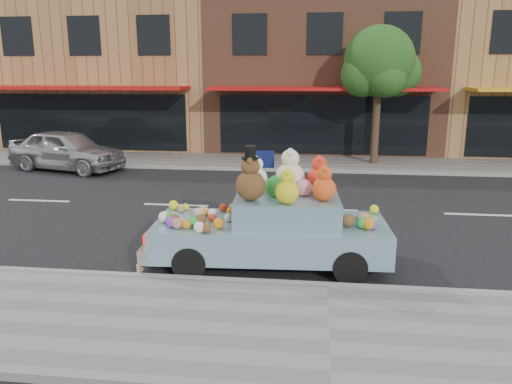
# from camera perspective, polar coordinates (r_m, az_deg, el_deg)

# --- Properties ---
(ground) EXTENTS (120.00, 120.00, 0.00)m
(ground) POSITION_cam_1_polar(r_m,az_deg,el_deg) (13.33, 7.68, -2.04)
(ground) COLOR black
(ground) RESTS_ON ground
(near_sidewalk) EXTENTS (60.00, 3.00, 0.12)m
(near_sidewalk) POSITION_cam_1_polar(r_m,az_deg,el_deg) (7.26, 8.31, -15.60)
(near_sidewalk) COLOR gray
(near_sidewalk) RESTS_ON ground
(far_sidewalk) EXTENTS (60.00, 3.00, 0.12)m
(far_sidewalk) POSITION_cam_1_polar(r_m,az_deg,el_deg) (19.66, 7.47, 3.27)
(far_sidewalk) COLOR gray
(far_sidewalk) RESTS_ON ground
(near_kerb) EXTENTS (60.00, 0.12, 0.13)m
(near_kerb) POSITION_cam_1_polar(r_m,az_deg,el_deg) (8.60, 8.09, -10.68)
(near_kerb) COLOR gray
(near_kerb) RESTS_ON ground
(far_kerb) EXTENTS (60.00, 0.12, 0.13)m
(far_kerb) POSITION_cam_1_polar(r_m,az_deg,el_deg) (18.18, 7.51, 2.43)
(far_kerb) COLOR gray
(far_kerb) RESTS_ON ground
(storefront_left) EXTENTS (10.00, 9.80, 7.30)m
(storefront_left) POSITION_cam_1_polar(r_m,az_deg,el_deg) (26.65, -15.04, 13.40)
(storefront_left) COLOR #A27544
(storefront_left) RESTS_ON ground
(storefront_mid) EXTENTS (10.00, 9.80, 7.30)m
(storefront_mid) POSITION_cam_1_polar(r_m,az_deg,el_deg) (24.81, 7.63, 13.74)
(storefront_mid) COLOR brown
(storefront_mid) RESTS_ON ground
(street_tree) EXTENTS (3.00, 2.70, 5.22)m
(street_tree) POSITION_cam_1_polar(r_m,az_deg,el_deg) (19.52, 13.95, 13.64)
(street_tree) COLOR #38281C
(street_tree) RESTS_ON ground
(car_silver) EXTENTS (4.71, 2.87, 1.50)m
(car_silver) POSITION_cam_1_polar(r_m,az_deg,el_deg) (19.63, -20.83, 4.51)
(car_silver) COLOR #A8A8AD
(car_silver) RESTS_ON ground
(art_car) EXTENTS (4.57, 1.99, 2.33)m
(art_car) POSITION_cam_1_polar(r_m,az_deg,el_deg) (9.34, 1.89, -3.70)
(art_car) COLOR black
(art_car) RESTS_ON ground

